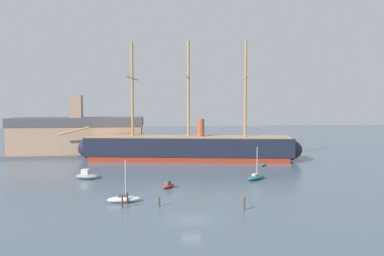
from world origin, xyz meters
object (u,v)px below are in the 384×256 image
at_px(tall_ship, 188,148).
at_px(motorboat_mid_left, 87,176).
at_px(sailboat_foreground_left, 124,199).
at_px(mooring_piling_left_pair, 159,202).
at_px(mooring_piling_right_pair, 127,198).
at_px(dockside_warehouse_left, 79,136).
at_px(motorboat_near_centre, 168,185).
at_px(dinghy_alongside_stern, 263,165).
at_px(dinghy_far_right, 264,155).
at_px(mooring_piling_nearest, 244,204).
at_px(sailboat_mid_right, 256,177).
at_px(seagull_in_flight, 187,105).
at_px(mooring_piling_midwater, 122,202).
at_px(dinghy_distant_centre, 175,153).

height_order(tall_ship, motorboat_mid_left, tall_ship).
distance_m(sailboat_foreground_left, mooring_piling_left_pair, 6.12).
distance_m(mooring_piling_right_pair, dockside_warehouse_left, 57.64).
relative_size(motorboat_near_centre, mooring_piling_right_pair, 1.91).
distance_m(dinghy_alongside_stern, dinghy_far_right, 16.93).
bearing_deg(mooring_piling_right_pair, mooring_piling_nearest, -17.00).
bearing_deg(dinghy_alongside_stern, mooring_piling_right_pair, -136.64).
bearing_deg(sailboat_mid_right, mooring_piling_nearest, -111.66).
height_order(sailboat_foreground_left, dinghy_far_right, sailboat_foreground_left).
height_order(sailboat_mid_right, seagull_in_flight, seagull_in_flight).
distance_m(motorboat_near_centre, dinghy_alongside_stern, 31.78).
relative_size(sailboat_foreground_left, sailboat_mid_right, 1.00).
distance_m(sailboat_foreground_left, dinghy_far_right, 58.30).
xyz_separation_m(motorboat_near_centre, dockside_warehouse_left, (-24.82, 45.15, 5.22)).
xyz_separation_m(sailboat_foreground_left, sailboat_mid_right, (25.33, 13.45, 0.00)).
relative_size(motorboat_near_centre, dinghy_far_right, 1.28).
xyz_separation_m(sailboat_foreground_left, mooring_piling_left_pair, (5.44, -2.80, 0.13)).
xyz_separation_m(sailboat_foreground_left, mooring_piling_midwater, (0.02, -3.16, 0.40)).
bearing_deg(seagull_in_flight, dinghy_distant_centre, 91.57).
bearing_deg(sailboat_mid_right, dinghy_far_right, 69.09).
bearing_deg(mooring_piling_nearest, dinghy_distant_centre, 95.82).
xyz_separation_m(mooring_piling_right_pair, mooring_piling_midwater, (-0.58, -2.42, 0.07)).
relative_size(motorboat_mid_left, dinghy_distant_centre, 2.15).
height_order(motorboat_near_centre, mooring_piling_nearest, mooring_piling_nearest).
relative_size(dinghy_distant_centre, mooring_piling_right_pair, 1.33).
distance_m(tall_ship, sailboat_mid_right, 28.47).
bearing_deg(motorboat_near_centre, sailboat_mid_right, 15.01).
distance_m(sailboat_mid_right, mooring_piling_right_pair, 28.52).
bearing_deg(mooring_piling_right_pair, mooring_piling_left_pair, -23.03).
xyz_separation_m(dinghy_alongside_stern, dockside_warehouse_left, (-49.39, 24.99, 5.38)).
height_order(tall_ship, mooring_piling_right_pair, tall_ship).
bearing_deg(motorboat_near_centre, mooring_piling_right_pair, -125.56).
relative_size(motorboat_mid_left, sailboat_mid_right, 0.76).
height_order(dinghy_alongside_stern, dinghy_distant_centre, dinghy_alongside_stern).
bearing_deg(mooring_piling_right_pair, seagull_in_flight, 64.21).
distance_m(dinghy_distant_centre, mooring_piling_left_pair, 56.30).
xyz_separation_m(dinghy_alongside_stern, dinghy_far_right, (5.46, 16.02, -0.01)).
relative_size(motorboat_mid_left, dockside_warehouse_left, 0.12).
bearing_deg(tall_ship, mooring_piling_nearest, -85.78).
bearing_deg(tall_ship, mooring_piling_left_pair, -101.79).
height_order(sailboat_foreground_left, motorboat_mid_left, sailboat_foreground_left).
xyz_separation_m(dinghy_distant_centre, dockside_warehouse_left, (-29.15, 0.60, 5.44)).
bearing_deg(seagull_in_flight, sailboat_mid_right, -38.47).
xyz_separation_m(mooring_piling_right_pair, dockside_warehouse_left, (-18.14, 54.50, 4.81)).
relative_size(dinghy_far_right, seagull_in_flight, 2.27).
height_order(motorboat_near_centre, mooring_piling_midwater, mooring_piling_midwater).
xyz_separation_m(motorboat_near_centre, mooring_piling_nearest, (10.35, -14.55, 0.42)).
bearing_deg(dinghy_far_right, sailboat_mid_right, -110.91).
bearing_deg(dinghy_far_right, sailboat_foreground_left, -129.79).
bearing_deg(seagull_in_flight, sailboat_foreground_left, -117.62).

